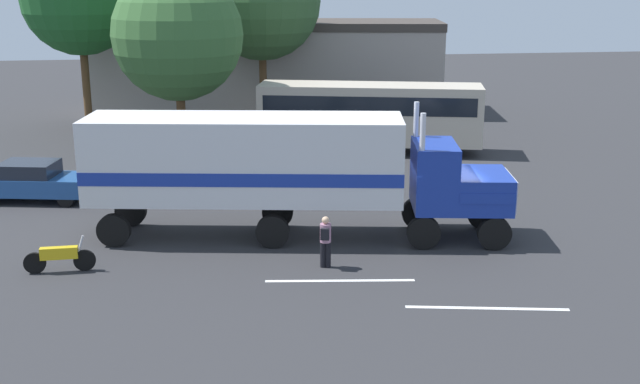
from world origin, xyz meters
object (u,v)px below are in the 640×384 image
at_px(person_bystander, 325,240).
at_px(tree_left, 177,35).
at_px(tree_center, 262,1).
at_px(parked_bus, 370,111).
at_px(parked_car, 34,181).
at_px(motorcycle, 60,257).
at_px(semi_truck, 278,165).

relative_size(person_bystander, tree_left, 0.18).
xyz_separation_m(tree_left, tree_center, (4.57, 7.57, 1.32)).
height_order(parked_bus, parked_car, parked_bus).
bearing_deg(parked_bus, parked_car, -155.53).
distance_m(motorcycle, tree_left, 16.80).
distance_m(person_bystander, tree_center, 24.71).
bearing_deg(parked_bus, tree_center, 119.80).
relative_size(person_bystander, parked_bus, 0.14).
relative_size(tree_left, tree_center, 0.85).
distance_m(semi_truck, motorcycle, 7.51).
height_order(parked_car, tree_center, tree_center).
bearing_deg(tree_left, motorcycle, -101.78).
height_order(person_bystander, motorcycle, person_bystander).
height_order(parked_bus, tree_center, tree_center).
bearing_deg(parked_car, tree_center, 55.91).
distance_m(semi_truck, tree_center, 21.32).
xyz_separation_m(person_bystander, tree_center, (-0.17, 23.90, 6.28)).
height_order(person_bystander, tree_left, tree_left).
bearing_deg(motorcycle, person_bystander, -5.31).
xyz_separation_m(semi_truck, tree_left, (-3.58, 13.22, 3.32)).
distance_m(person_bystander, parked_car, 13.62).
height_order(parked_bus, motorcycle, parked_bus).
bearing_deg(tree_center, person_bystander, -89.60).
xyz_separation_m(semi_truck, parked_bus, (5.72, 12.53, -0.46)).
height_order(motorcycle, tree_center, tree_center).
bearing_deg(parked_bus, tree_left, 175.80).
relative_size(parked_car, motorcycle, 2.21).
bearing_deg(semi_truck, parked_car, 147.92).
distance_m(parked_bus, tree_left, 10.06).
relative_size(parked_car, tree_center, 0.44).
relative_size(semi_truck, person_bystander, 8.82).
bearing_deg(tree_left, parked_bus, -4.20).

